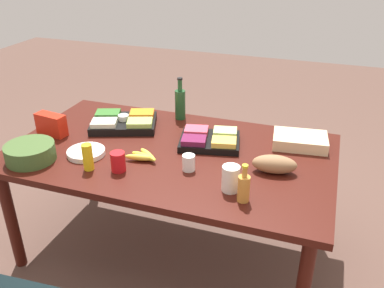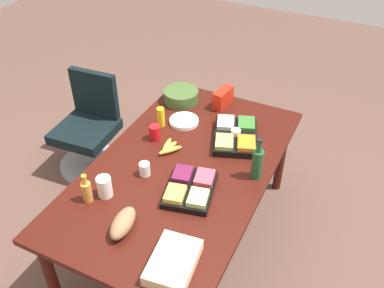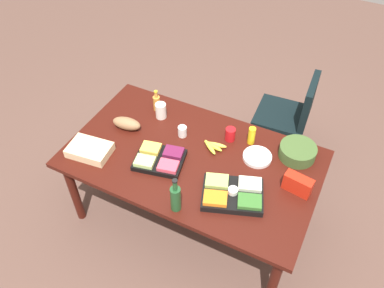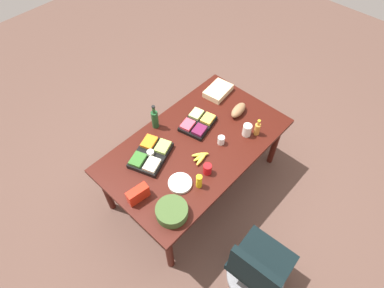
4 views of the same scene
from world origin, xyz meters
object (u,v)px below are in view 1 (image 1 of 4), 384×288
(red_solo_cup, at_px, (118,162))
(wine_bottle, at_px, (180,103))
(veggie_tray, at_px, (124,122))
(salad_bowl, at_px, (30,152))
(dressing_bottle, at_px, (244,187))
(bread_loaf, at_px, (274,164))
(mustard_bottle, at_px, (88,157))
(chip_bag_red, at_px, (51,125))
(fruit_platter, at_px, (210,140))
(conference_table, at_px, (171,161))
(paper_plate_stack, at_px, (86,152))
(mayo_jar, at_px, (231,178))
(paper_cup, at_px, (189,163))
(sheet_cake, at_px, (300,141))
(banana_bunch, at_px, (144,156))

(red_solo_cup, bearing_deg, wine_bottle, -94.90)
(veggie_tray, xyz_separation_m, salad_bowl, (0.29, 0.58, 0.01))
(dressing_bottle, xyz_separation_m, wine_bottle, (0.64, -0.83, 0.04))
(bread_loaf, height_order, mustard_bottle, mustard_bottle)
(mustard_bottle, bearing_deg, chip_bag_red, -33.63)
(bread_loaf, distance_m, salad_bowl, 1.37)
(fruit_platter, bearing_deg, mustard_bottle, 43.10)
(fruit_platter, bearing_deg, veggie_tray, -5.19)
(red_solo_cup, relative_size, bread_loaf, 0.46)
(conference_table, height_order, paper_plate_stack, paper_plate_stack)
(bread_loaf, height_order, mayo_jar, mayo_jar)
(paper_cup, relative_size, sheet_cake, 0.28)
(conference_table, height_order, mayo_jar, mayo_jar)
(mustard_bottle, bearing_deg, red_solo_cup, -165.88)
(fruit_platter, bearing_deg, chip_bag_red, 11.33)
(banana_bunch, distance_m, salad_bowl, 0.64)
(mustard_bottle, bearing_deg, salad_bowl, 3.20)
(veggie_tray, bearing_deg, fruit_platter, 174.81)
(chip_bag_red, bearing_deg, veggie_tray, -146.11)
(mayo_jar, bearing_deg, wine_bottle, -53.97)
(salad_bowl, bearing_deg, conference_table, -152.24)
(fruit_platter, distance_m, bread_loaf, 0.47)
(dressing_bottle, relative_size, chip_bag_red, 0.99)
(red_solo_cup, xyz_separation_m, paper_plate_stack, (0.27, -0.10, -0.04))
(wine_bottle, bearing_deg, red_solo_cup, 85.10)
(conference_table, distance_m, mayo_jar, 0.55)
(red_solo_cup, height_order, chip_bag_red, chip_bag_red)
(wine_bottle, distance_m, salad_bowl, 1.03)
(red_solo_cup, height_order, salad_bowl, red_solo_cup)
(conference_table, height_order, dressing_bottle, dressing_bottle)
(fruit_platter, height_order, chip_bag_red, chip_bag_red)
(dressing_bottle, height_order, veggie_tray, dressing_bottle)
(paper_plate_stack, bearing_deg, paper_cup, -176.83)
(fruit_platter, height_order, wine_bottle, wine_bottle)
(fruit_platter, height_order, banana_bunch, fruit_platter)
(conference_table, bearing_deg, sheet_cake, -156.45)
(paper_cup, xyz_separation_m, wine_bottle, (0.29, -0.65, 0.07))
(red_solo_cup, height_order, banana_bunch, red_solo_cup)
(banana_bunch, xyz_separation_m, chip_bag_red, (0.70, -0.11, 0.04))
(mayo_jar, distance_m, mustard_bottle, 0.79)
(sheet_cake, bearing_deg, bread_loaf, 75.09)
(wine_bottle, xyz_separation_m, mayo_jar, (-0.56, 0.77, -0.05))
(red_solo_cup, distance_m, chip_bag_red, 0.67)
(wine_bottle, bearing_deg, mayo_jar, 126.03)
(veggie_tray, bearing_deg, dressing_bottle, 148.62)
(banana_bunch, relative_size, salad_bowl, 0.71)
(sheet_cake, bearing_deg, banana_bunch, 29.93)
(bread_loaf, xyz_separation_m, mayo_jar, (0.18, 0.25, 0.02))
(fruit_platter, distance_m, chip_bag_red, 1.02)
(mayo_jar, bearing_deg, paper_cup, -24.24)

